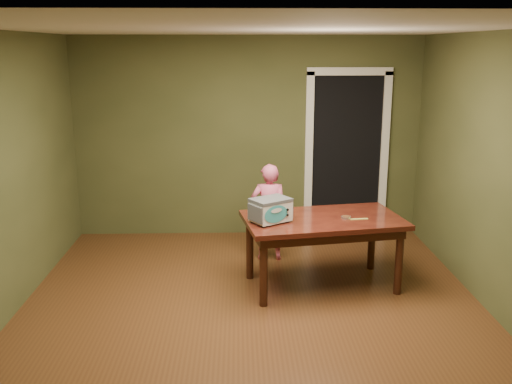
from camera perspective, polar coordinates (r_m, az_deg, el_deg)
floor at (r=5.46m, az=-0.31°, el=-12.35°), size 5.00×5.00×0.00m
room_shell at (r=4.94m, az=-0.33°, el=5.65°), size 4.52×5.02×2.61m
doorway at (r=7.92m, az=8.62°, el=4.00°), size 1.10×0.66×2.25m
dining_table at (r=5.92m, az=6.69°, el=-3.49°), size 1.73×1.16×0.75m
toy_oven at (r=5.67m, az=1.47°, el=-1.74°), size 0.46×0.42×0.24m
baking_pan at (r=5.90m, az=9.00°, el=-2.50°), size 0.10×0.10×0.02m
spatula at (r=5.89m, az=10.29°, el=-2.67°), size 0.18×0.04×0.01m
child at (r=6.67m, az=1.30°, el=-2.03°), size 0.43×0.29×1.15m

